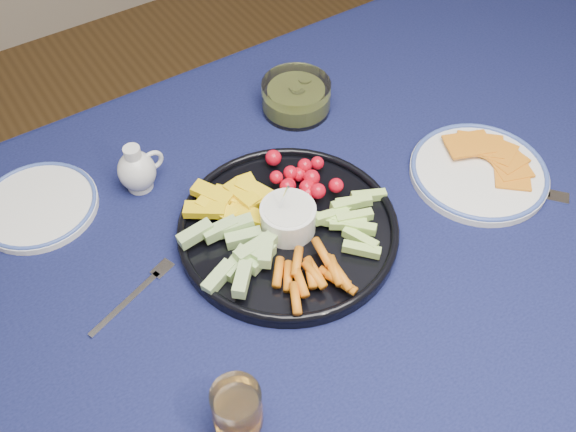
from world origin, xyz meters
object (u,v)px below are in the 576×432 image
crudite_platter (287,227)px  juice_tumbler (237,410)px  side_plate_extra (38,205)px  dining_table (362,261)px  cheese_plate (479,170)px  pickle_bowl (296,98)px  creamer_pitcher (137,170)px

crudite_platter → juice_tumbler: (-0.22, -0.23, 0.01)m
juice_tumbler → side_plate_extra: bearing=100.7°
dining_table → juice_tumbler: juice_tumbler is taller
crudite_platter → cheese_plate: crudite_platter is taller
crudite_platter → pickle_bowl: (0.19, 0.25, 0.01)m
side_plate_extra → pickle_bowl: bearing=-2.7°
pickle_bowl → cheese_plate: bearing=-62.5°
pickle_bowl → cheese_plate: (0.17, -0.32, -0.02)m
creamer_pitcher → side_plate_extra: bearing=164.4°
dining_table → side_plate_extra: (-0.43, 0.34, 0.10)m
juice_tumbler → side_plate_extra: (-0.09, 0.50, -0.03)m
side_plate_extra → juice_tumbler: bearing=-79.3°
side_plate_extra → cheese_plate: bearing=-27.4°
cheese_plate → juice_tumbler: (-0.58, -0.15, 0.02)m
dining_table → crudite_platter: (-0.11, 0.06, 0.11)m
dining_table → juice_tumbler: 0.39m
dining_table → pickle_bowl: (0.07, 0.31, 0.12)m
crudite_platter → creamer_pitcher: size_ratio=3.96×
creamer_pitcher → pickle_bowl: 0.34m
crudite_platter → creamer_pitcher: 0.28m
side_plate_extra → dining_table: bearing=-37.9°
dining_table → crudite_platter: 0.17m
juice_tumbler → dining_table: bearing=25.8°
cheese_plate → juice_tumbler: juice_tumbler is taller
pickle_bowl → creamer_pitcher: bearing=-176.3°
creamer_pitcher → juice_tumbler: size_ratio=1.17×
crudite_platter → creamer_pitcher: (-0.15, 0.23, 0.02)m
crudite_platter → side_plate_extra: size_ratio=1.80×
pickle_bowl → side_plate_extra: 0.50m
dining_table → cheese_plate: size_ratio=6.96×
dining_table → crudite_platter: size_ratio=4.68×
dining_table → cheese_plate: cheese_plate is taller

